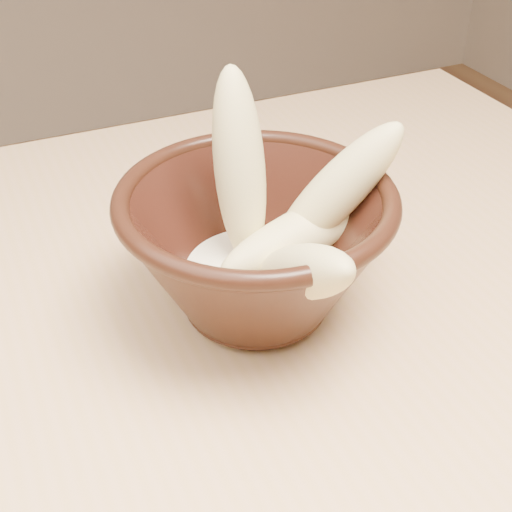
{
  "coord_description": "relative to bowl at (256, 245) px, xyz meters",
  "views": [
    {
      "loc": [
        0.04,
        -0.3,
        1.08
      ],
      "look_at": [
        0.19,
        0.06,
        0.8
      ],
      "focal_mm": 50.0,
      "sensor_mm": 36.0,
      "label": 1
    }
  ],
  "objects": [
    {
      "name": "bowl",
      "position": [
        0.0,
        0.0,
        0.0
      ],
      "size": [
        0.19,
        0.19,
        0.1
      ],
      "rotation": [
        0.0,
        0.0,
        0.09
      ],
      "color": "black",
      "rests_on": "table"
    },
    {
      "name": "milk_puddle",
      "position": [
        -0.0,
        -0.0,
        -0.02
      ],
      "size": [
        0.1,
        0.1,
        0.01
      ],
      "primitive_type": "cylinder",
      "color": "#F3E6C4",
      "rests_on": "bowl"
    },
    {
      "name": "banana_upright",
      "position": [
        0.0,
        0.03,
        0.04
      ],
      "size": [
        0.04,
        0.07,
        0.14
      ],
      "primitive_type": "ellipsoid",
      "rotation": [
        0.26,
        0.0,
        3.04
      ],
      "color": "#DDD282",
      "rests_on": "bowl"
    },
    {
      "name": "banana_front",
      "position": [
        0.01,
        -0.06,
        0.02
      ],
      "size": [
        0.03,
        0.12,
        0.1
      ],
      "primitive_type": "ellipsoid",
      "rotation": [
        0.96,
        0.0,
        0.0
      ],
      "color": "#DDD282",
      "rests_on": "bowl"
    },
    {
      "name": "banana_right",
      "position": [
        0.06,
        -0.0,
        0.03
      ],
      "size": [
        0.11,
        0.07,
        0.12
      ],
      "primitive_type": "ellipsoid",
      "rotation": [
        0.68,
        0.0,
        1.22
      ],
      "color": "#DDD282",
      "rests_on": "bowl"
    },
    {
      "name": "banana_across",
      "position": [
        0.04,
        0.0,
        0.0
      ],
      "size": [
        0.16,
        0.07,
        0.04
      ],
      "primitive_type": "ellipsoid",
      "rotation": [
        1.5,
        0.0,
        1.79
      ],
      "color": "#DDD282",
      "rests_on": "bowl"
    }
  ]
}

